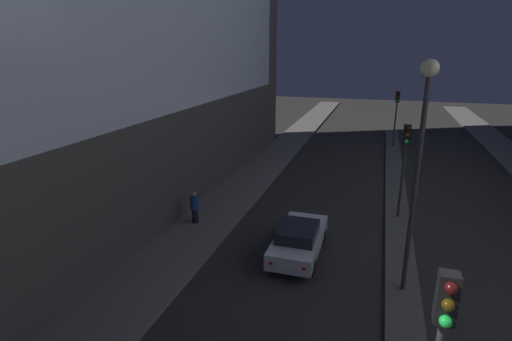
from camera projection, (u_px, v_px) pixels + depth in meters
name	position (u px, v px, depth m)	size (l,w,h in m)	color
median_strip	(396.00, 195.00, 22.50)	(1.15, 38.67, 0.14)	#56544F
traffic_light_near	(440.00, 339.00, 6.51)	(0.32, 0.42, 4.54)	#383838
traffic_light_mid	(405.00, 151.00, 18.50)	(0.32, 0.42, 4.54)	#383838
traffic_light_far	(397.00, 106.00, 32.66)	(0.32, 0.42, 4.54)	#383838
street_lamp	(421.00, 138.00, 12.12)	(0.53, 0.53, 7.60)	#383838
car_left_lane	(299.00, 239.00, 15.92)	(1.71, 4.25, 1.39)	silver
pedestrian_on_left_sidewalk	(195.00, 207.00, 18.66)	(0.42, 0.42, 1.52)	black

